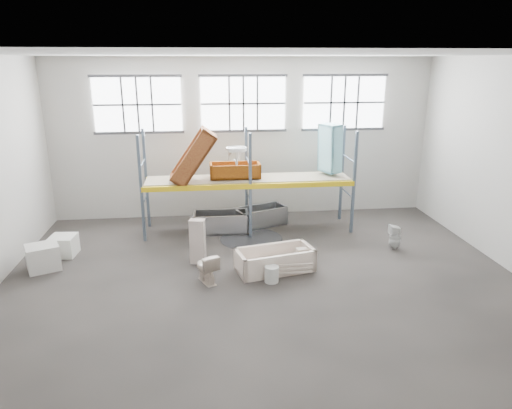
{
  "coord_description": "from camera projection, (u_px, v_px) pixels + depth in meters",
  "views": [
    {
      "loc": [
        -1.27,
        -9.59,
        4.89
      ],
      "look_at": [
        0.0,
        1.5,
        1.4
      ],
      "focal_mm": 32.52,
      "sensor_mm": 36.0,
      "label": 1
    }
  ],
  "objects": [
    {
      "name": "floor",
      "position": [
        263.0,
        284.0,
        10.7
      ],
      "size": [
        12.0,
        10.0,
        0.1
      ],
      "primitive_type": "cube",
      "color": "#4C4541",
      "rests_on": "ground"
    },
    {
      "name": "ceiling",
      "position": [
        265.0,
        51.0,
        9.18
      ],
      "size": [
        12.0,
        10.0,
        0.1
      ],
      "primitive_type": "cube",
      "color": "silver",
      "rests_on": "ground"
    },
    {
      "name": "wall_back",
      "position": [
        243.0,
        138.0,
        14.73
      ],
      "size": [
        12.0,
        0.1,
        5.0
      ],
      "primitive_type": "cube",
      "color": "#B7B3AB",
      "rests_on": "ground"
    },
    {
      "name": "wall_front",
      "position": [
        323.0,
        285.0,
        5.15
      ],
      "size": [
        12.0,
        0.1,
        5.0
      ],
      "primitive_type": "cube",
      "color": "#A6A39B",
      "rests_on": "ground"
    },
    {
      "name": "window_left",
      "position": [
        138.0,
        105.0,
        13.95
      ],
      "size": [
        2.6,
        0.04,
        1.6
      ],
      "primitive_type": "cube",
      "color": "white",
      "rests_on": "wall_back"
    },
    {
      "name": "window_mid",
      "position": [
        243.0,
        104.0,
        14.3
      ],
      "size": [
        2.6,
        0.04,
        1.6
      ],
      "primitive_type": "cube",
      "color": "white",
      "rests_on": "wall_back"
    },
    {
      "name": "window_right",
      "position": [
        344.0,
        103.0,
        14.65
      ],
      "size": [
        2.6,
        0.04,
        1.6
      ],
      "primitive_type": "cube",
      "color": "white",
      "rests_on": "wall_back"
    },
    {
      "name": "rack_upright_la",
      "position": [
        141.0,
        190.0,
        12.66
      ],
      "size": [
        0.08,
        0.08,
        3.0
      ],
      "primitive_type": "cube",
      "color": "slate",
      "rests_on": "floor"
    },
    {
      "name": "rack_upright_lb",
      "position": [
        146.0,
        179.0,
        13.8
      ],
      "size": [
        0.08,
        0.08,
        3.0
      ],
      "primitive_type": "cube",
      "color": "slate",
      "rests_on": "floor"
    },
    {
      "name": "rack_upright_ma",
      "position": [
        250.0,
        186.0,
        12.99
      ],
      "size": [
        0.08,
        0.08,
        3.0
      ],
      "primitive_type": "cube",
      "color": "slate",
      "rests_on": "floor"
    },
    {
      "name": "rack_upright_mb",
      "position": [
        246.0,
        176.0,
        14.13
      ],
      "size": [
        0.08,
        0.08,
        3.0
      ],
      "primitive_type": "cube",
      "color": "slate",
      "rests_on": "floor"
    },
    {
      "name": "rack_upright_ra",
      "position": [
        354.0,
        183.0,
        13.32
      ],
      "size": [
        0.08,
        0.08,
        3.0
      ],
      "primitive_type": "cube",
      "color": "slate",
      "rests_on": "floor"
    },
    {
      "name": "rack_upright_rb",
      "position": [
        342.0,
        173.0,
        14.46
      ],
      "size": [
        0.08,
        0.08,
        3.0
      ],
      "primitive_type": "cube",
      "color": "slate",
      "rests_on": "floor"
    },
    {
      "name": "rack_beam_front",
      "position": [
        250.0,
        186.0,
        12.99
      ],
      "size": [
        6.0,
        0.1,
        0.14
      ],
      "primitive_type": "cube",
      "color": "yellow",
      "rests_on": "floor"
    },
    {
      "name": "rack_beam_back",
      "position": [
        246.0,
        176.0,
        14.13
      ],
      "size": [
        6.0,
        0.1,
        0.14
      ],
      "primitive_type": "cube",
      "color": "yellow",
      "rests_on": "floor"
    },
    {
      "name": "shelf_deck",
      "position": [
        248.0,
        178.0,
        13.54
      ],
      "size": [
        5.9,
        1.1,
        0.03
      ],
      "primitive_type": "cube",
      "color": "gray",
      "rests_on": "floor"
    },
    {
      "name": "wet_patch",
      "position": [
        251.0,
        239.0,
        13.25
      ],
      "size": [
        1.8,
        1.8,
        0.0
      ],
      "primitive_type": "cylinder",
      "color": "black",
      "rests_on": "floor"
    },
    {
      "name": "bathtub_beige",
      "position": [
        275.0,
        260.0,
        11.2
      ],
      "size": [
        1.98,
        1.24,
        0.54
      ],
      "primitive_type": null,
      "rotation": [
        0.0,
        0.0,
        0.22
      ],
      "color": "beige",
      "rests_on": "floor"
    },
    {
      "name": "cistern_spare",
      "position": [
        304.0,
        255.0,
        11.43
      ],
      "size": [
        0.43,
        0.26,
        0.39
      ],
      "primitive_type": "cube",
      "rotation": [
        0.0,
        0.0,
        0.18
      ],
      "color": "beige",
      "rests_on": "bathtub_beige"
    },
    {
      "name": "sink_in_tub",
      "position": [
        280.0,
        265.0,
        11.18
      ],
      "size": [
        0.53,
        0.53,
        0.17
      ],
      "primitive_type": "imported",
      "rotation": [
        0.0,
        0.0,
        0.09
      ],
      "color": "beige",
      "rests_on": "bathtub_beige"
    },
    {
      "name": "toilet_beige",
      "position": [
        206.0,
        268.0,
        10.57
      ],
      "size": [
        0.65,
        0.8,
        0.72
      ],
      "primitive_type": "imported",
      "rotation": [
        0.0,
        0.0,
        3.56
      ],
      "color": "beige",
      "rests_on": "floor"
    },
    {
      "name": "cistern_tall",
      "position": [
        198.0,
        241.0,
        11.53
      ],
      "size": [
        0.41,
        0.31,
        1.14
      ],
      "primitive_type": "cube",
      "rotation": [
        0.0,
        0.0,
        -0.22
      ],
      "color": "beige",
      "rests_on": "floor"
    },
    {
      "name": "toilet_white",
      "position": [
        395.0,
        237.0,
        12.44
      ],
      "size": [
        0.33,
        0.32,
        0.68
      ],
      "primitive_type": "imported",
      "rotation": [
        0.0,
        0.0,
        -1.61
      ],
      "color": "white",
      "rests_on": "floor"
    },
    {
      "name": "steel_tub_left",
      "position": [
        221.0,
        222.0,
        13.73
      ],
      "size": [
        1.63,
        0.79,
        0.59
      ],
      "primitive_type": null,
      "rotation": [
        0.0,
        0.0,
        -0.02
      ],
      "color": "#ADAFB5",
      "rests_on": "floor"
    },
    {
      "name": "steel_tub_right",
      "position": [
        260.0,
        216.0,
        14.28
      ],
      "size": [
        1.72,
        1.25,
        0.57
      ],
      "primitive_type": null,
      "rotation": [
        0.0,
        0.0,
        0.37
      ],
      "color": "#AEB2B6",
      "rests_on": "floor"
    },
    {
      "name": "rust_tub_flat",
      "position": [
        235.0,
        170.0,
        13.48
      ],
      "size": [
        1.46,
        0.69,
        0.41
      ],
      "primitive_type": null,
      "rotation": [
        0.0,
        0.0,
        0.01
      ],
      "color": "#9C590D",
      "rests_on": "shelf_deck"
    },
    {
      "name": "rust_tub_tilted",
      "position": [
        193.0,
        157.0,
        12.96
      ],
      "size": [
        1.39,
        0.84,
        1.66
      ],
      "primitive_type": null,
      "rotation": [
        0.0,
        -0.96,
        0.03
      ],
      "color": "brown",
      "rests_on": "shelf_deck"
    },
    {
      "name": "sink_on_shelf",
      "position": [
        237.0,
        164.0,
        13.02
      ],
      "size": [
        0.7,
        0.61,
        0.52
      ],
      "primitive_type": "imported",
      "rotation": [
        0.0,
        0.0,
        0.3
      ],
      "color": "white",
      "rests_on": "rust_tub_flat"
    },
    {
      "name": "blue_tub_upright",
      "position": [
        330.0,
        148.0,
        13.67
      ],
      "size": [
        0.69,
        0.79,
        1.43
      ],
      "primitive_type": null,
      "rotation": [
        0.0,
        1.54,
        0.44
      ],
      "color": "#87D2E2",
      "rests_on": "shelf_deck"
    },
    {
      "name": "bucket",
      "position": [
        272.0,
        274.0,
        10.63
      ],
      "size": [
        0.33,
        0.33,
        0.38
      ],
      "primitive_type": "cylinder",
      "rotation": [
        0.0,
        0.0,
        0.03
      ],
      "color": "silver",
      "rests_on": "floor"
    },
    {
      "name": "carton_near",
      "position": [
        43.0,
        257.0,
        11.24
      ],
      "size": [
        0.92,
        0.87,
        0.62
      ],
      "primitive_type": "cube",
      "rotation": [
        0.0,
        0.0,
        0.42
      ],
      "color": "silver",
      "rests_on": "floor"
    },
    {
      "name": "carton_far",
      "position": [
        63.0,
        246.0,
        12.08
      ],
      "size": [
        0.68,
        0.68,
        0.52
      ],
      "primitive_type": "cube",
      "rotation": [
        0.0,
        0.0,
        -0.09
      ],
      "color": "silver",
      "rests_on": "floor"
    }
  ]
}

